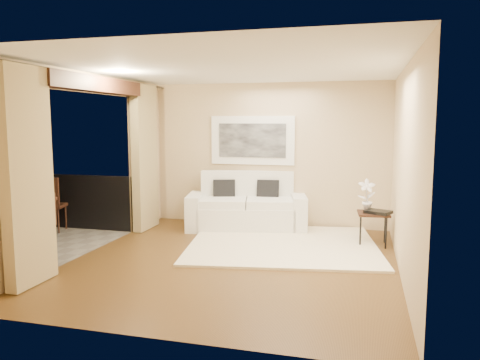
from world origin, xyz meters
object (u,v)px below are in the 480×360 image
(orchid, at_px, (367,195))
(balcony_chair_far, at_px, (49,200))
(sofa, at_px, (247,208))
(balcony_chair_near, at_px, (41,218))
(ice_bucket, at_px, (23,192))
(side_table, at_px, (373,216))
(bistro_table, at_px, (29,205))

(orchid, height_order, balcony_chair_far, orchid)
(orchid, bearing_deg, sofa, 165.38)
(sofa, relative_size, balcony_chair_near, 2.58)
(sofa, height_order, balcony_chair_near, sofa)
(orchid, xyz_separation_m, balcony_chair_far, (-5.47, -0.68, -0.21))
(balcony_chair_near, height_order, ice_bucket, ice_bucket)
(sofa, bearing_deg, ice_bucket, -158.42)
(sofa, height_order, orchid, orchid)
(side_table, bearing_deg, orchid, 137.07)
(orchid, distance_m, balcony_chair_near, 5.13)
(orchid, height_order, ice_bucket, orchid)
(balcony_chair_near, xyz_separation_m, ice_bucket, (-0.51, 0.24, 0.34))
(bistro_table, relative_size, balcony_chair_far, 0.76)
(ice_bucket, bearing_deg, bistro_table, -30.94)
(balcony_chair_far, height_order, balcony_chair_near, balcony_chair_far)
(balcony_chair_far, bearing_deg, balcony_chair_near, 107.28)
(orchid, xyz_separation_m, balcony_chair_near, (-4.80, -1.78, -0.28))
(sofa, xyz_separation_m, balcony_chair_far, (-3.33, -1.24, 0.21))
(side_table, xyz_separation_m, balcony_chair_near, (-4.91, -1.67, 0.05))
(sofa, relative_size, ice_bucket, 11.55)
(sofa, xyz_separation_m, ice_bucket, (-3.16, -2.10, 0.49))
(orchid, distance_m, bistro_table, 5.38)
(bistro_table, xyz_separation_m, balcony_chair_near, (0.32, -0.13, -0.16))
(sofa, xyz_separation_m, bistro_table, (-2.97, -2.21, 0.31))
(orchid, relative_size, balcony_chair_near, 0.59)
(sofa, distance_m, orchid, 2.26)
(sofa, distance_m, balcony_chair_near, 3.54)
(side_table, bearing_deg, ice_bucket, -165.18)
(bistro_table, bearing_deg, side_table, 16.51)
(balcony_chair_near, bearing_deg, ice_bucket, 150.91)
(balcony_chair_far, bearing_deg, bistro_table, 95.97)
(sofa, bearing_deg, bistro_table, -155.29)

